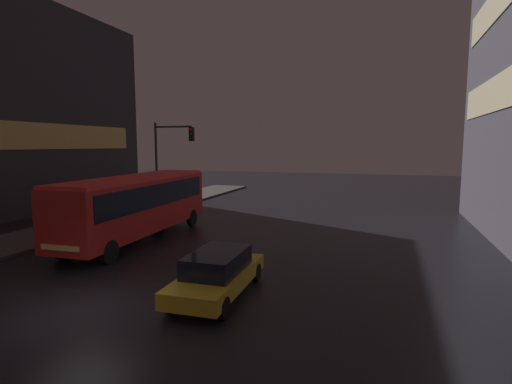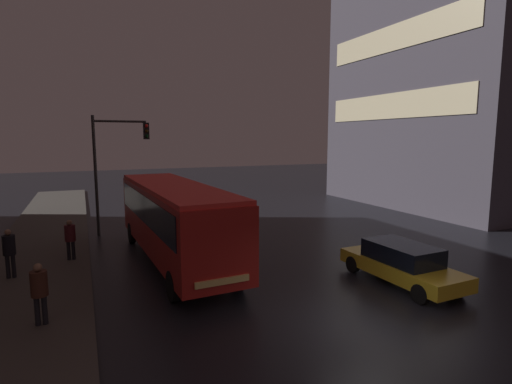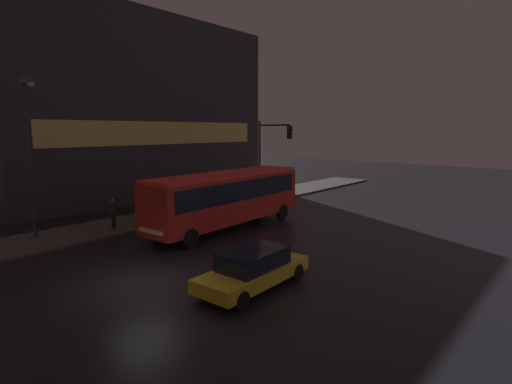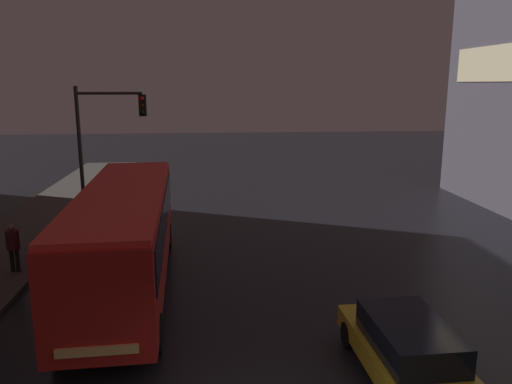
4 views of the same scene
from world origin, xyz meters
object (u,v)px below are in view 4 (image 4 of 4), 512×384
pedestrian_near (13,243)px  car_taxi (409,352)px  traffic_light_main (103,137)px  bus_near (125,229)px

pedestrian_near → car_taxi: bearing=-10.3°
pedestrian_near → traffic_light_main: size_ratio=0.27×
bus_near → traffic_light_main: 6.89m
car_taxi → pedestrian_near: 13.15m
bus_near → car_taxi: bus_near is taller
pedestrian_near → traffic_light_main: 6.05m
car_taxi → traffic_light_main: 15.24m
car_taxi → pedestrian_near: (-10.95, 7.27, 0.43)m
bus_near → car_taxi: bearing=137.8°
bus_near → traffic_light_main: size_ratio=1.73×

